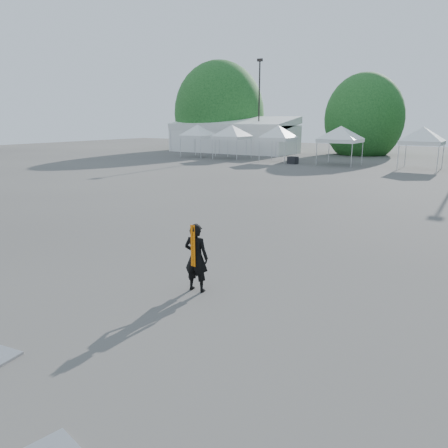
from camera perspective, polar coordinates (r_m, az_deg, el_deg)
The scene contains 12 objects.
ground at distance 12.57m, azimuth 2.23°, elevation -4.51°, with size 120.00×120.00×0.00m, color #474442.
marquee at distance 53.32m, azimuth 1.20°, elevation 11.47°, with size 15.00×6.25×4.23m.
light_pole_west at distance 50.45m, azimuth 4.61°, elevation 15.63°, with size 0.60×0.25×10.30m.
tree_far_w at distance 57.98m, azimuth -0.63°, elevation 14.17°, with size 4.80×4.80×7.30m.
tree_mid_w at distance 52.22m, azimuth 17.81°, elevation 12.95°, with size 4.16×4.16×6.33m.
tent_a at distance 46.90m, azimuth -3.45°, elevation 12.49°, with size 4.01×4.01×3.88m.
tent_b at distance 44.57m, azimuth 1.07°, elevation 12.46°, with size 4.29×4.29×3.88m.
tent_c at distance 41.68m, azimuth 7.15°, elevation 12.29°, with size 3.95×3.95×3.88m.
tent_d at distance 39.60m, azimuth 15.04°, elevation 11.88°, with size 4.60×4.60×3.88m.
tent_e at distance 38.27m, azimuth 24.60°, elevation 11.09°, with size 4.31×4.31×3.88m.
man at distance 10.04m, azimuth -3.65°, elevation -4.38°, with size 0.63×0.46×1.61m.
crate_west at distance 39.85m, azimuth 8.97°, elevation 8.23°, with size 0.82×0.64×0.64m, color black.
Camera 1 is at (6.10, -10.28, 3.89)m, focal length 35.00 mm.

